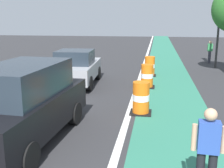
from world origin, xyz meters
name	(u,v)px	position (x,y,z in m)	size (l,w,h in m)	color
bike_lane_strip	(168,81)	(2.40, 12.00, 0.00)	(2.50, 80.00, 0.01)	#2D755B
lane_divider_stripe	(139,80)	(0.90, 12.00, 0.01)	(0.20, 80.00, 0.01)	silver
skateboarder_on_lane	(208,151)	(2.70, 2.30, 0.91)	(0.57, 0.81, 1.69)	black
parked_suv_nearest	(24,103)	(-1.55, 4.07, 1.04)	(2.11, 4.69, 2.04)	black
parked_sedan_second	(76,68)	(-2.07, 10.58, 0.83)	(2.10, 4.20, 1.70)	#9EA0A5
traffic_barrel_front	(141,98)	(1.29, 6.78, 0.53)	(0.73, 0.73, 1.09)	orange
traffic_barrel_mid	(147,76)	(1.35, 10.56, 0.53)	(0.73, 0.73, 1.09)	orange
traffic_barrel_back	(150,66)	(1.39, 13.37, 0.53)	(0.73, 0.73, 1.09)	orange
traffic_light_corner	(220,13)	(5.61, 16.72, 3.50)	(0.41, 0.32, 5.10)	#2D2D2D
pedestrian_crossing	(210,51)	(5.57, 18.86, 0.86)	(0.34, 0.20, 1.61)	#33333D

